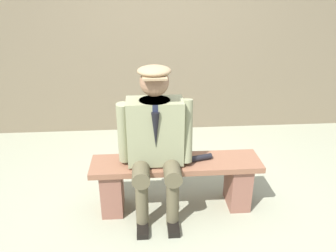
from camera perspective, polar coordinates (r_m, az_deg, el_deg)
The scene contains 5 objects.
ground_plane at distance 3.30m, azimuth 1.33°, elevation -13.50°, with size 30.00×30.00×0.00m, color gray.
bench at distance 3.12m, azimuth 1.38°, elevation -8.98°, with size 1.54×0.37×0.49m.
seated_man at distance 2.84m, azimuth -2.17°, elevation -1.76°, with size 0.65×0.57×1.37m.
rolled_magazine at distance 3.04m, azimuth 5.59°, elevation -5.46°, with size 0.05×0.05×0.21m, color black.
stadium_wall at distance 4.70m, azimuth -0.94°, elevation 12.20°, with size 12.00×0.24×2.14m, color #6F624C.
Camera 1 is at (0.27, 2.62, 1.98)m, focal length 35.64 mm.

